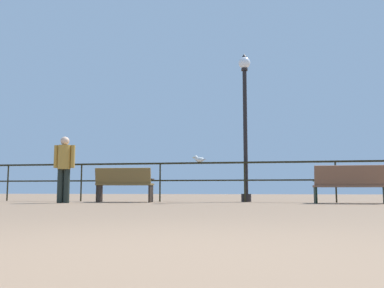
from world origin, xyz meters
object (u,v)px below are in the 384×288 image
at_px(lamppost_center, 245,114).
at_px(bench_near_left, 124,183).
at_px(bench_near_right, 351,183).
at_px(person_by_bench, 64,165).
at_px(seagull_on_rail, 199,159).

bearing_deg(lamppost_center, bench_near_left, -163.62).
relative_size(bench_near_left, lamppost_center, 0.36).
bearing_deg(bench_near_right, lamppost_center, 159.82).
relative_size(lamppost_center, person_by_bench, 2.50).
bearing_deg(seagull_on_rail, bench_near_right, -11.22).
height_order(bench_near_left, bench_near_right, bench_near_right).
distance_m(bench_near_left, person_by_bench, 1.64).
bearing_deg(lamppost_center, bench_near_right, -20.18).
height_order(lamppost_center, seagull_on_rail, lamppost_center).
distance_m(bench_near_right, seagull_on_rail, 4.02).
bearing_deg(person_by_bench, lamppost_center, 22.18).
height_order(person_by_bench, seagull_on_rail, person_by_bench).
height_order(bench_near_left, person_by_bench, person_by_bench).
bearing_deg(bench_near_right, bench_near_left, 179.93).
xyz_separation_m(lamppost_center, seagull_on_rail, (-1.30, -0.18, -1.29)).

